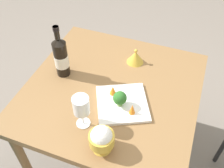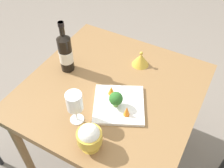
{
  "view_description": "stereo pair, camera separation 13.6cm",
  "coord_description": "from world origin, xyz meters",
  "px_view_note": "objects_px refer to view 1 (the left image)",
  "views": [
    {
      "loc": [
        0.33,
        -0.89,
        1.74
      ],
      "look_at": [
        0.0,
        0.0,
        0.76
      ],
      "focal_mm": 41.36,
      "sensor_mm": 36.0,
      "label": 1
    },
    {
      "loc": [
        0.45,
        -0.83,
        1.74
      ],
      "look_at": [
        0.0,
        0.0,
        0.76
      ],
      "focal_mm": 41.36,
      "sensor_mm": 36.0,
      "label": 2
    }
  ],
  "objects_px": {
    "rice_bowl": "(102,139)",
    "carrot_garnish_left": "(113,90)",
    "carrot_garnish_right": "(132,109)",
    "rice_bowl_lid": "(135,57)",
    "wine_glass": "(81,106)",
    "serving_plate": "(122,103)",
    "wine_bottle": "(61,57)",
    "broccoli_floret": "(120,98)"
  },
  "relations": [
    {
      "from": "rice_bowl",
      "to": "carrot_garnish_left",
      "type": "xyz_separation_m",
      "value": [
        -0.06,
        0.31,
        -0.03
      ]
    },
    {
      "from": "carrot_garnish_right",
      "to": "rice_bowl_lid",
      "type": "bearing_deg",
      "value": 104.53
    },
    {
      "from": "rice_bowl_lid",
      "to": "carrot_garnish_right",
      "type": "relative_size",
      "value": 1.72
    },
    {
      "from": "wine_glass",
      "to": "serving_plate",
      "type": "xyz_separation_m",
      "value": [
        0.13,
        0.17,
        -0.12
      ]
    },
    {
      "from": "wine_bottle",
      "to": "wine_glass",
      "type": "height_order",
      "value": "wine_bottle"
    },
    {
      "from": "broccoli_floret",
      "to": "wine_glass",
      "type": "bearing_deg",
      "value": -129.57
    },
    {
      "from": "wine_bottle",
      "to": "serving_plate",
      "type": "relative_size",
      "value": 0.93
    },
    {
      "from": "carrot_garnish_right",
      "to": "broccoli_floret",
      "type": "bearing_deg",
      "value": 159.98
    },
    {
      "from": "wine_glass",
      "to": "rice_bowl_lid",
      "type": "relative_size",
      "value": 1.79
    },
    {
      "from": "rice_bowl",
      "to": "serving_plate",
      "type": "relative_size",
      "value": 0.42
    },
    {
      "from": "rice_bowl",
      "to": "carrot_garnish_right",
      "type": "xyz_separation_m",
      "value": [
        0.07,
        0.22,
        -0.03
      ]
    },
    {
      "from": "carrot_garnish_left",
      "to": "wine_glass",
      "type": "bearing_deg",
      "value": -108.14
    },
    {
      "from": "wine_bottle",
      "to": "rice_bowl_lid",
      "type": "relative_size",
      "value": 3.1
    },
    {
      "from": "wine_glass",
      "to": "rice_bowl_lid",
      "type": "bearing_deg",
      "value": 78.78
    },
    {
      "from": "serving_plate",
      "to": "broccoli_floret",
      "type": "height_order",
      "value": "broccoli_floret"
    },
    {
      "from": "wine_glass",
      "to": "rice_bowl",
      "type": "height_order",
      "value": "wine_glass"
    },
    {
      "from": "wine_bottle",
      "to": "wine_glass",
      "type": "distance_m",
      "value": 0.37
    },
    {
      "from": "wine_bottle",
      "to": "rice_bowl",
      "type": "relative_size",
      "value": 2.19
    },
    {
      "from": "wine_glass",
      "to": "carrot_garnish_right",
      "type": "relative_size",
      "value": 3.07
    },
    {
      "from": "broccoli_floret",
      "to": "carrot_garnish_left",
      "type": "distance_m",
      "value": 0.09
    },
    {
      "from": "broccoli_floret",
      "to": "carrot_garnish_right",
      "type": "bearing_deg",
      "value": -20.02
    },
    {
      "from": "wine_bottle",
      "to": "serving_plate",
      "type": "distance_m",
      "value": 0.41
    },
    {
      "from": "wine_glass",
      "to": "rice_bowl_lid",
      "type": "distance_m",
      "value": 0.53
    },
    {
      "from": "rice_bowl_lid",
      "to": "broccoli_floret",
      "type": "relative_size",
      "value": 1.17
    },
    {
      "from": "wine_bottle",
      "to": "rice_bowl_lid",
      "type": "bearing_deg",
      "value": 33.7
    },
    {
      "from": "wine_bottle",
      "to": "rice_bowl_lid",
      "type": "height_order",
      "value": "wine_bottle"
    },
    {
      "from": "wine_glass",
      "to": "rice_bowl",
      "type": "relative_size",
      "value": 1.26
    },
    {
      "from": "serving_plate",
      "to": "carrot_garnish_right",
      "type": "height_order",
      "value": "carrot_garnish_right"
    },
    {
      "from": "carrot_garnish_left",
      "to": "carrot_garnish_right",
      "type": "xyz_separation_m",
      "value": [
        0.13,
        -0.09,
        0.0
      ]
    },
    {
      "from": "wine_bottle",
      "to": "carrot_garnish_left",
      "type": "height_order",
      "value": "wine_bottle"
    },
    {
      "from": "wine_glass",
      "to": "serving_plate",
      "type": "distance_m",
      "value": 0.25
    },
    {
      "from": "rice_bowl",
      "to": "carrot_garnish_right",
      "type": "height_order",
      "value": "rice_bowl"
    },
    {
      "from": "carrot_garnish_left",
      "to": "rice_bowl",
      "type": "bearing_deg",
      "value": -78.42
    },
    {
      "from": "wine_glass",
      "to": "carrot_garnish_left",
      "type": "height_order",
      "value": "wine_glass"
    },
    {
      "from": "wine_bottle",
      "to": "rice_bowl",
      "type": "height_order",
      "value": "wine_bottle"
    },
    {
      "from": "serving_plate",
      "to": "broccoli_floret",
      "type": "distance_m",
      "value": 0.06
    },
    {
      "from": "rice_bowl_lid",
      "to": "wine_glass",
      "type": "bearing_deg",
      "value": -101.22
    },
    {
      "from": "rice_bowl_lid",
      "to": "carrot_garnish_left",
      "type": "height_order",
      "value": "rice_bowl_lid"
    },
    {
      "from": "rice_bowl",
      "to": "broccoli_floret",
      "type": "bearing_deg",
      "value": 91.08
    },
    {
      "from": "broccoli_floret",
      "to": "wine_bottle",
      "type": "bearing_deg",
      "value": 162.15
    },
    {
      "from": "rice_bowl",
      "to": "broccoli_floret",
      "type": "xyz_separation_m",
      "value": [
        -0.0,
        0.25,
        -0.01
      ]
    },
    {
      "from": "wine_glass",
      "to": "wine_bottle",
      "type": "bearing_deg",
      "value": 132.07
    }
  ]
}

